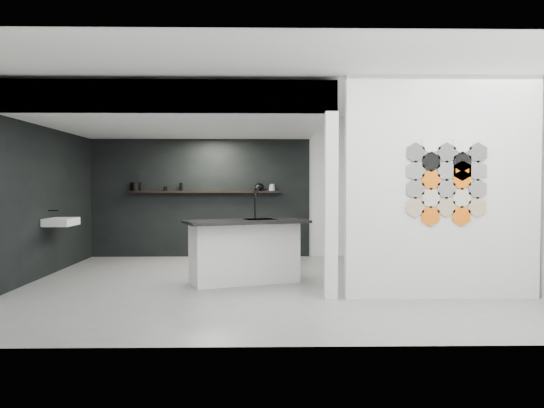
{
  "coord_description": "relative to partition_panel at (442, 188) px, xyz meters",
  "views": [
    {
      "loc": [
        -0.05,
        -7.64,
        1.44
      ],
      "look_at": [
        0.1,
        0.3,
        1.15
      ],
      "focal_mm": 35.0,
      "sensor_mm": 36.0,
      "label": 1
    }
  ],
  "objects": [
    {
      "name": "bulkhead",
      "position": [
        -3.52,
        2.0,
        1.15
      ],
      "size": [
        4.4,
        4.0,
        0.4
      ],
      "primitive_type": "cube",
      "color": "silver",
      "rests_on": "corner_column"
    },
    {
      "name": "fascia_beam",
      "position": [
        -3.52,
        0.08,
        1.15
      ],
      "size": [
        4.4,
        0.16,
        0.4
      ],
      "primitive_type": "cube",
      "color": "silver",
      "rests_on": "corner_column"
    },
    {
      "name": "hex_tile_cluster",
      "position": [
        0.03,
        -0.09,
        0.1
      ],
      "size": [
        1.04,
        0.02,
        1.16
      ],
      "color": "tan",
      "rests_on": "partition_panel"
    },
    {
      "name": "kitchen_island",
      "position": [
        -2.53,
        1.1,
        -0.92
      ],
      "size": [
        1.91,
        1.34,
        1.41
      ],
      "rotation": [
        0.0,
        0.0,
        0.36
      ],
      "color": "silver",
      "rests_on": "floor"
    },
    {
      "name": "bay_clad_left",
      "position": [
        -5.7,
        2.0,
        -0.22
      ],
      "size": [
        0.04,
        4.0,
        2.35
      ],
      "primitive_type": "cube",
      "color": "black",
      "rests_on": "floor"
    },
    {
      "name": "bay_clad_back",
      "position": [
        -3.52,
        3.97,
        -0.22
      ],
      "size": [
        4.4,
        0.04,
        2.35
      ],
      "primitive_type": "cube",
      "color": "black",
      "rests_on": "floor"
    },
    {
      "name": "corner_column",
      "position": [
        -1.41,
        0.0,
        -0.22
      ],
      "size": [
        0.16,
        0.16,
        2.35
      ],
      "primitive_type": "cube",
      "color": "silver",
      "rests_on": "floor"
    },
    {
      "name": "floor",
      "position": [
        -2.23,
        1.0,
        -1.4
      ],
      "size": [
        7.0,
        6.0,
        0.01
      ],
      "primitive_type": "cube",
      "color": "slate"
    },
    {
      "name": "bottle_dark",
      "position": [
        -3.88,
        3.87,
        -0.0
      ],
      "size": [
        0.06,
        0.06,
        0.16
      ],
      "primitive_type": "cylinder",
      "rotation": [
        0.0,
        0.0,
        0.03
      ],
      "color": "black",
      "rests_on": "display_shelf"
    },
    {
      "name": "display_shelf",
      "position": [
        -3.43,
        3.87,
        -0.1
      ],
      "size": [
        3.0,
        0.15,
        0.04
      ],
      "primitive_type": "cube",
      "color": "black",
      "rests_on": "bay_clad_back"
    },
    {
      "name": "glass_vase",
      "position": [
        -2.08,
        3.87,
        -0.02
      ],
      "size": [
        0.11,
        0.11,
        0.13
      ],
      "primitive_type": "cylinder",
      "rotation": [
        0.0,
        0.0,
        0.26
      ],
      "color": "gray",
      "rests_on": "display_shelf"
    },
    {
      "name": "wall_basin",
      "position": [
        -5.46,
        1.8,
        -0.55
      ],
      "size": [
        0.4,
        0.6,
        0.12
      ],
      "primitive_type": "cube",
      "color": "silver",
      "rests_on": "bay_clad_left"
    },
    {
      "name": "stockpot",
      "position": [
        -4.78,
        3.87,
        0.0
      ],
      "size": [
        0.26,
        0.26,
        0.17
      ],
      "primitive_type": "cylinder",
      "rotation": [
        0.0,
        0.0,
        -0.34
      ],
      "color": "black",
      "rests_on": "display_shelf"
    },
    {
      "name": "partition_panel",
      "position": [
        0.0,
        0.0,
        0.0
      ],
      "size": [
        2.45,
        0.15,
        2.8
      ],
      "primitive_type": "cube",
      "color": "silver",
      "rests_on": "floor"
    },
    {
      "name": "glass_bowl",
      "position": [
        -2.08,
        3.87,
        -0.04
      ],
      "size": [
        0.14,
        0.14,
        0.09
      ],
      "primitive_type": "cylinder",
      "rotation": [
        0.0,
        0.0,
        0.16
      ],
      "color": "gray",
      "rests_on": "display_shelf"
    },
    {
      "name": "utensil_cup",
      "position": [
        -4.19,
        3.87,
        -0.04
      ],
      "size": [
        0.09,
        0.09,
        0.09
      ],
      "primitive_type": "cylinder",
      "rotation": [
        0.0,
        0.0,
        0.31
      ],
      "color": "black",
      "rests_on": "display_shelf"
    },
    {
      "name": "kettle",
      "position": [
        -2.33,
        3.87,
        -0.0
      ],
      "size": [
        0.22,
        0.22,
        0.15
      ],
      "primitive_type": "ellipsoid",
      "rotation": [
        0.0,
        0.0,
        -0.24
      ],
      "color": "black",
      "rests_on": "display_shelf"
    }
  ]
}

